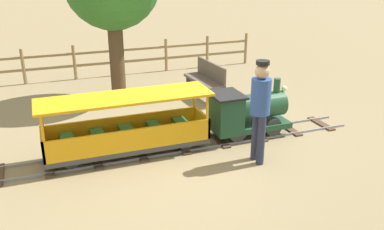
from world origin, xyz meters
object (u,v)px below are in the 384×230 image
object	(u,v)px
park_bench	(206,81)
locomotive	(246,111)
conductor_person	(260,104)
passenger_car	(127,131)

from	to	relation	value
park_bench	locomotive	bearing A→B (deg)	-3.52
conductor_person	park_bench	world-z (taller)	conductor_person
conductor_person	park_bench	distance (m)	3.19
passenger_car	conductor_person	world-z (taller)	conductor_person
conductor_person	park_bench	size ratio (longest dim) A/B	1.22
locomotive	passenger_car	size ratio (longest dim) A/B	0.54
locomotive	park_bench	xyz separation A→B (m)	(-2.20, 0.14, -0.07)
passenger_car	conductor_person	xyz separation A→B (m)	(0.91, 1.85, 0.53)
locomotive	park_bench	size ratio (longest dim) A/B	1.09
locomotive	conductor_person	distance (m)	1.06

